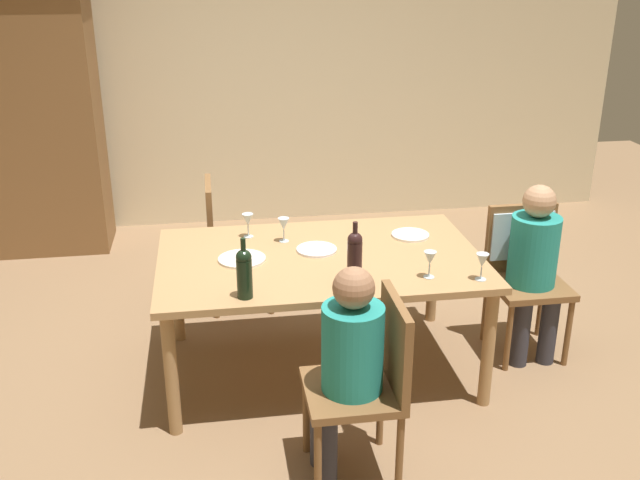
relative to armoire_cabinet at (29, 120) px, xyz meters
The scene contains 18 objects.
ground_plane 3.27m from the armoire_cabinet, 49.01° to the right, with size 10.00×10.00×0.00m, color #846647.
rear_room_partition 2.09m from the armoire_cabinet, 12.55° to the left, with size 6.40×0.12×2.70m, color beige.
armoire_cabinet is the anchor object (origin of this frame).
dining_table 3.11m from the armoire_cabinet, 49.01° to the right, with size 1.84×1.15×0.74m.
chair_near 3.94m from the armoire_cabinet, 57.28° to the right, with size 0.44×0.44×0.92m.
chair_right_end 4.02m from the armoire_cabinet, 33.54° to the right, with size 0.44×0.46×0.92m.
chair_far_left 2.12m from the armoire_cabinet, 42.04° to the right, with size 0.44×0.44×0.92m.
person_woman_host 3.87m from the armoire_cabinet, 58.70° to the right, with size 0.33×0.29×1.09m.
person_man_bearded 4.10m from the armoire_cabinet, 35.29° to the right, with size 0.29×0.34×1.11m.
wine_bottle_tall_green 3.21m from the armoire_cabinet, 60.70° to the right, with size 0.08×0.08×0.32m.
wine_bottle_dark_red 3.47m from the armoire_cabinet, 51.88° to the right, with size 0.08×0.08×0.35m.
wine_glass_near_left 3.96m from the armoire_cabinet, 44.56° to the right, with size 0.07×0.07×0.15m.
wine_glass_centre 3.73m from the armoire_cabinet, 46.62° to the right, with size 0.07×0.07×0.15m.
wine_glass_near_right 2.78m from the armoire_cabinet, 48.29° to the right, with size 0.07×0.07×0.15m.
wine_glass_far 2.56m from the armoire_cabinet, 50.14° to the right, with size 0.07×0.07×0.15m.
dinner_plate_host 2.82m from the armoire_cabinet, 55.73° to the right, with size 0.27×0.27×0.01m, color white.
dinner_plate_guest_left 3.03m from the armoire_cabinet, 48.03° to the right, with size 0.24×0.24×0.01m, color white.
dinner_plate_guest_right 3.37m from the armoire_cabinet, 38.71° to the right, with size 0.23×0.23×0.01m, color white.
Camera 1 is at (-0.59, -3.78, 2.37)m, focal length 40.81 mm.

